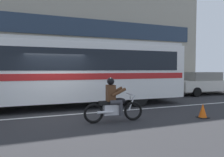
{
  "coord_description": "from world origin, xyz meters",
  "views": [
    {
      "loc": [
        -0.75,
        -8.82,
        1.86
      ],
      "look_at": [
        2.24,
        -0.81,
        1.46
      ],
      "focal_mm": 32.27,
      "sensor_mm": 36.0,
      "label": 1
    }
  ],
  "objects_px": {
    "transit_bus": "(69,69)",
    "motorcycle_with_rider": "(114,103)",
    "parked_hatchback_downstreet": "(203,83)",
    "traffic_cone": "(203,111)"
  },
  "relations": [
    {
      "from": "parked_hatchback_downstreet",
      "to": "motorcycle_with_rider",
      "type": "bearing_deg",
      "value": -151.29
    },
    {
      "from": "parked_hatchback_downstreet",
      "to": "traffic_cone",
      "type": "height_order",
      "value": "parked_hatchback_downstreet"
    },
    {
      "from": "parked_hatchback_downstreet",
      "to": "traffic_cone",
      "type": "distance_m",
      "value": 7.78
    },
    {
      "from": "transit_bus",
      "to": "motorcycle_with_rider",
      "type": "height_order",
      "value": "transit_bus"
    },
    {
      "from": "motorcycle_with_rider",
      "to": "traffic_cone",
      "type": "xyz_separation_m",
      "value": [
        3.4,
        -0.64,
        -0.4
      ]
    },
    {
      "from": "parked_hatchback_downstreet",
      "to": "traffic_cone",
      "type": "xyz_separation_m",
      "value": [
        -5.47,
        -5.5,
        -0.59
      ]
    },
    {
      "from": "traffic_cone",
      "to": "transit_bus",
      "type": "bearing_deg",
      "value": 137.26
    },
    {
      "from": "transit_bus",
      "to": "motorcycle_with_rider",
      "type": "xyz_separation_m",
      "value": [
        1.05,
        -3.47,
        -1.23
      ]
    },
    {
      "from": "transit_bus",
      "to": "motorcycle_with_rider",
      "type": "distance_m",
      "value": 3.83
    },
    {
      "from": "parked_hatchback_downstreet",
      "to": "traffic_cone",
      "type": "bearing_deg",
      "value": -134.89
    }
  ]
}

